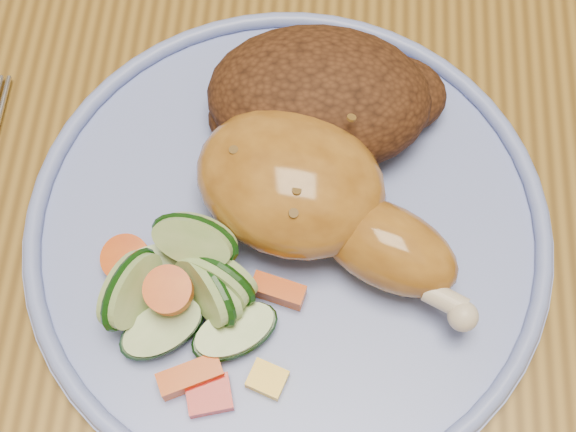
{
  "coord_description": "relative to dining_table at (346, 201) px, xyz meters",
  "views": [
    {
      "loc": [
        -0.02,
        -0.25,
        1.18
      ],
      "look_at": [
        -0.04,
        -0.06,
        0.78
      ],
      "focal_mm": 50.0,
      "sensor_mm": 36.0,
      "label": 1
    }
  ],
  "objects": [
    {
      "name": "vegetable_pile",
      "position": [
        -0.09,
        -0.11,
        0.11
      ],
      "size": [
        0.12,
        0.11,
        0.05
      ],
      "color": "#A50A05",
      "rests_on": "plate"
    },
    {
      "name": "chicken_leg",
      "position": [
        -0.02,
        -0.06,
        0.12
      ],
      "size": [
        0.17,
        0.13,
        0.06
      ],
      "color": "#AC6F24",
      "rests_on": "plate"
    },
    {
      "name": "plate",
      "position": [
        -0.04,
        -0.06,
        0.09
      ],
      "size": [
        0.3,
        0.3,
        0.01
      ],
      "primitive_type": "cylinder",
      "color": "#7487D5",
      "rests_on": "dining_table"
    },
    {
      "name": "plate_rim",
      "position": [
        -0.04,
        -0.06,
        0.1
      ],
      "size": [
        0.3,
        0.3,
        0.01
      ],
      "primitive_type": "torus",
      "color": "#7487D5",
      "rests_on": "plate"
    },
    {
      "name": "rice_pilaf",
      "position": [
        -0.02,
        0.01,
        0.12
      ],
      "size": [
        0.14,
        0.09,
        0.06
      ],
      "color": "#412110",
      "rests_on": "plate"
    },
    {
      "name": "dining_table",
      "position": [
        0.0,
        0.0,
        0.0
      ],
      "size": [
        0.9,
        1.4,
        0.75
      ],
      "color": "olive",
      "rests_on": "ground"
    },
    {
      "name": "ground",
      "position": [
        0.0,
        0.0,
        -0.67
      ],
      "size": [
        4.0,
        4.0,
        0.0
      ],
      "primitive_type": "plane",
      "color": "brown",
      "rests_on": "ground"
    }
  ]
}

